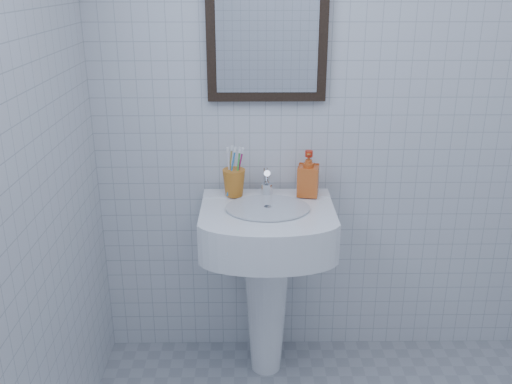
{
  "coord_description": "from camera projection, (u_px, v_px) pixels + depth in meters",
  "views": [
    {
      "loc": [
        -0.41,
        -1.23,
        1.74
      ],
      "look_at": [
        -0.39,
        0.86,
        0.94
      ],
      "focal_mm": 40.0,
      "sensor_mm": 36.0,
      "label": 1
    }
  ],
  "objects": [
    {
      "name": "wall_back",
      "position": [
        345.0,
        97.0,
        2.45
      ],
      "size": [
        2.2,
        0.02,
        2.5
      ],
      "primitive_type": "cube",
      "color": "silver",
      "rests_on": "ground"
    },
    {
      "name": "toothbrush_cup",
      "position": [
        234.0,
        183.0,
        2.46
      ],
      "size": [
        0.13,
        0.13,
        0.12
      ],
      "primitive_type": null,
      "rotation": [
        0.0,
        0.0,
        -0.36
      ],
      "color": "#C66F1F",
      "rests_on": "washbasin"
    },
    {
      "name": "soap_dispenser",
      "position": [
        308.0,
        173.0,
        2.45
      ],
      "size": [
        0.1,
        0.11,
        0.2
      ],
      "primitive_type": "imported",
      "rotation": [
        0.0,
        0.0,
        -0.18
      ],
      "color": "red",
      "rests_on": "washbasin"
    },
    {
      "name": "washbasin",
      "position": [
        267.0,
        261.0,
        2.49
      ],
      "size": [
        0.55,
        0.41,
        0.85
      ],
      "color": "white",
      "rests_on": "ground"
    },
    {
      "name": "faucet",
      "position": [
        267.0,
        184.0,
        2.47
      ],
      "size": [
        0.05,
        0.11,
        0.13
      ],
      "color": "silver",
      "rests_on": "washbasin"
    },
    {
      "name": "wall_mirror",
      "position": [
        267.0,
        25.0,
        2.32
      ],
      "size": [
        0.5,
        0.04,
        0.62
      ],
      "color": "black",
      "rests_on": "wall_back"
    }
  ]
}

